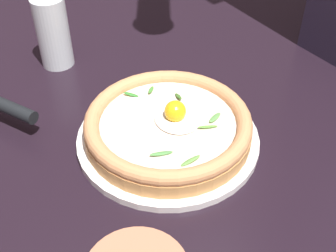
% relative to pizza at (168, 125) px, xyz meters
% --- Properties ---
extents(ground_plane, '(2.40, 2.40, 0.03)m').
position_rel_pizza_xyz_m(ground_plane, '(0.05, -0.01, -0.05)').
color(ground_plane, black).
rests_on(ground_plane, ground).
extents(pizza_plate, '(0.28, 0.28, 0.01)m').
position_rel_pizza_xyz_m(pizza_plate, '(-0.00, -0.00, -0.03)').
color(pizza_plate, white).
rests_on(pizza_plate, ground).
extents(pizza, '(0.26, 0.26, 0.06)m').
position_rel_pizza_xyz_m(pizza, '(0.00, 0.00, 0.00)').
color(pizza, tan).
rests_on(pizza, pizza_plate).
extents(drinking_glass, '(0.06, 0.06, 0.14)m').
position_rel_pizza_xyz_m(drinking_glass, '(-0.30, -0.08, 0.02)').
color(drinking_glass, silver).
rests_on(drinking_glass, ground).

